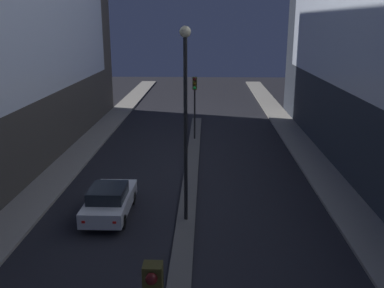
{
  "coord_description": "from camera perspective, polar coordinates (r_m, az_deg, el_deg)",
  "views": [
    {
      "loc": [
        0.85,
        -1.67,
        8.44
      ],
      "look_at": [
        0.19,
        17.41,
        2.96
      ],
      "focal_mm": 40.0,
      "sensor_mm": 36.0,
      "label": 1
    }
  ],
  "objects": [
    {
      "name": "street_lamp",
      "position": [
        17.32,
        -0.88,
        5.65
      ],
      "size": [
        0.45,
        0.45,
        8.15
      ],
      "color": "black",
      "rests_on": "median_strip"
    },
    {
      "name": "car_left_lane",
      "position": [
        19.57,
        -10.94,
        -7.41
      ],
      "size": [
        1.8,
        4.13,
        1.49
      ],
      "color": "silver",
      "rests_on": "ground"
    },
    {
      "name": "traffic_light_mid",
      "position": [
        30.78,
        0.36,
        6.7
      ],
      "size": [
        0.32,
        0.42,
        4.52
      ],
      "color": "black",
      "rests_on": "median_strip"
    },
    {
      "name": "median_strip",
      "position": [
        21.7,
        -0.43,
        -6.66
      ],
      "size": [
        0.8,
        34.67,
        0.14
      ],
      "color": "#56544F",
      "rests_on": "ground"
    }
  ]
}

